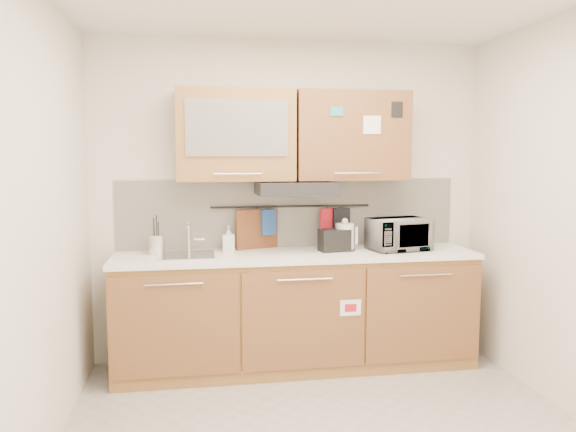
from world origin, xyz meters
name	(u,v)px	position (x,y,z in m)	size (l,w,h in m)	color
wall_back	(290,201)	(0.00, 1.50, 1.30)	(3.20, 3.20, 0.00)	silver
wall_left	(35,229)	(-1.60, 0.00, 1.30)	(3.00, 3.00, 0.00)	silver
base_cabinet	(297,317)	(0.00, 1.19, 0.41)	(2.80, 0.64, 0.88)	#B07A3E
countertop	(297,255)	(0.00, 1.19, 0.90)	(2.82, 0.62, 0.04)	white
backsplash	(290,213)	(0.00, 1.49, 1.20)	(2.80, 0.02, 0.56)	silver
upper_cabinets	(293,136)	(0.00, 1.32, 1.83)	(1.82, 0.37, 0.70)	#B07A3E
range_hood	(295,188)	(0.00, 1.25, 1.42)	(0.60, 0.46, 0.10)	black
sink	(186,255)	(-0.85, 1.21, 0.92)	(0.42, 0.40, 0.26)	silver
utensil_rail	(291,206)	(0.00, 1.45, 1.26)	(0.02, 0.02, 1.30)	black
utensil_crock	(157,244)	(-1.07, 1.29, 1.00)	(0.16, 0.16, 0.30)	silver
kettle	(345,238)	(0.40, 1.23, 1.02)	(0.19, 0.17, 0.26)	silver
toaster	(334,240)	(0.31, 1.21, 1.01)	(0.25, 0.17, 0.18)	black
microwave	(398,234)	(0.83, 1.19, 1.05)	(0.46, 0.31, 0.25)	#999999
soap_bottle	(229,239)	(-0.52, 1.33, 1.02)	(0.09, 0.09, 0.20)	#999999
cutting_board	(257,237)	(-0.28, 1.44, 1.02)	(0.36, 0.03, 0.44)	brown
oven_mitt	(269,222)	(-0.19, 1.44, 1.14)	(0.12, 0.03, 0.21)	#1F468E
dark_pouch	(341,222)	(0.42, 1.44, 1.13)	(0.14, 0.04, 0.23)	black
pot_holder	(328,219)	(0.31, 1.44, 1.15)	(0.14, 0.02, 0.18)	red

